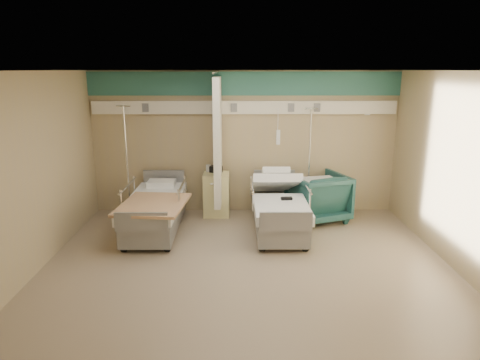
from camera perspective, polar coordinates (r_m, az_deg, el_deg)
name	(u,v)px	position (r m, az deg, el deg)	size (l,w,h in m)	color
ground	(247,263)	(6.53, 0.89, -10.99)	(6.00, 5.00, 0.00)	gray
room_walls	(245,137)	(6.22, 0.62, 5.74)	(6.04, 5.04, 2.82)	tan
bed_right	(279,214)	(7.65, 5.20, -4.59)	(1.00, 2.16, 0.63)	white
bed_left	(155,215)	(7.75, -11.26, -4.56)	(1.00, 2.16, 0.63)	white
bedside_cabinet	(216,194)	(8.45, -3.16, -1.91)	(0.50, 0.48, 0.85)	#F6EB9A
visitor_armchair	(318,197)	(8.28, 10.34, -2.23)	(0.98, 1.00, 0.91)	#1D4948
waffle_blanket	(320,172)	(8.13, 10.68, 1.02)	(0.65, 0.57, 0.07)	silver
iv_stand_right	(308,193)	(8.61, 9.04, -1.69)	(0.38, 0.38, 2.11)	silver
iv_stand_left	(129,196)	(8.50, -14.55, -2.11)	(0.39, 0.39, 2.18)	silver
call_remote	(287,198)	(7.43, 6.23, -2.46)	(0.19, 0.09, 0.04)	black
tan_blanket	(153,205)	(7.20, -11.50, -3.23)	(1.03, 1.29, 0.04)	tan
toiletry_bag	(216,169)	(8.41, -3.22, 1.44)	(0.23, 0.15, 0.12)	black
white_cup	(208,168)	(8.47, -4.25, 1.57)	(0.10, 0.10, 0.14)	white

